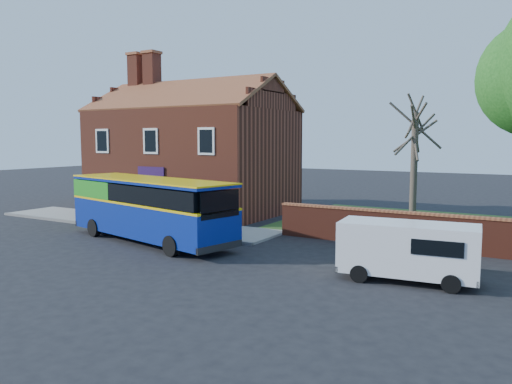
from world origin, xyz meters
The scene contains 7 objects.
ground centered at (0.00, 0.00, 0.00)m, with size 120.00×120.00×0.00m, color black.
pavement centered at (-7.00, 5.75, 0.06)m, with size 18.00×3.50×0.12m, color gray.
kerb centered at (-7.00, 4.00, 0.07)m, with size 18.00×0.15×0.14m, color slate.
shop_building centered at (-7.02, 11.50, 3.41)m, with size 12.30×8.13×10.50m.
bus centered at (-2.81, 2.43, 1.66)m, with size 9.87×4.48×2.92m.
van_near centered at (9.29, 1.85, 1.09)m, with size 4.59×2.23×1.94m.
bare_tree centered at (7.27, 11.19, 3.39)m, with size 2.47×2.95×6.60m.
Camera 1 is at (13.12, -14.68, 4.68)m, focal length 35.00 mm.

